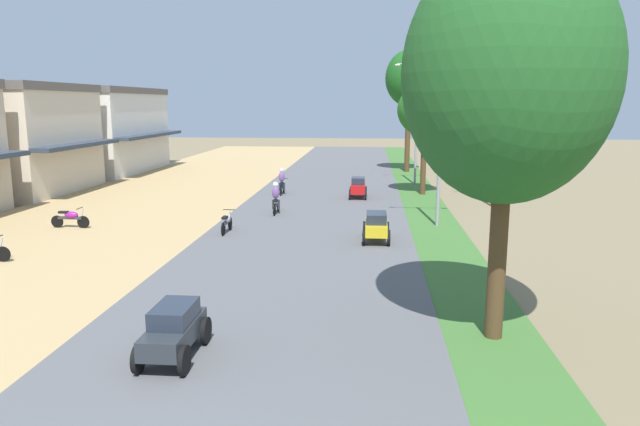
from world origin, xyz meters
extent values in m
cube|color=beige|center=(-20.00, 29.54, 3.20)|extent=(7.61, 9.07, 6.40)
cube|color=#2D3847|center=(-15.60, 29.54, 3.08)|extent=(1.20, 9.07, 0.25)
cube|color=#59514C|center=(-20.00, 29.54, 6.65)|extent=(7.81, 9.27, 0.50)
cube|color=silver|center=(-20.00, 40.95, 3.20)|extent=(8.17, 11.80, 6.40)
cube|color=#2D3847|center=(-15.32, 40.95, 3.08)|extent=(1.20, 11.80, 0.25)
cube|color=#59514C|center=(-20.00, 40.95, 6.65)|extent=(8.37, 12.00, 0.50)
cylinder|color=black|center=(-10.44, 13.46, 0.34)|extent=(0.56, 0.06, 0.56)
cylinder|color=#A5A8AD|center=(-10.50, 13.46, 0.61)|extent=(0.26, 0.05, 0.68)
cylinder|color=black|center=(-10.33, 19.21, 0.34)|extent=(0.56, 0.06, 0.56)
cylinder|color=black|center=(-11.57, 19.21, 0.34)|extent=(0.56, 0.06, 0.56)
cube|color=#333338|center=(-10.95, 19.21, 0.52)|extent=(1.12, 0.12, 0.12)
ellipsoid|color=#8C1E8C|center=(-10.87, 19.21, 0.66)|extent=(0.64, 0.28, 0.32)
cube|color=black|center=(-11.23, 19.21, 0.78)|extent=(0.44, 0.20, 0.10)
cylinder|color=#A5A8AD|center=(-10.39, 19.21, 0.61)|extent=(0.26, 0.05, 0.68)
cylinder|color=black|center=(-10.45, 19.21, 0.98)|extent=(0.04, 0.54, 0.04)
cylinder|color=#4C351E|center=(5.72, 8.02, 2.38)|extent=(0.43, 0.43, 4.63)
ellipsoid|color=#1F5321|center=(5.72, 8.02, 6.31)|extent=(4.79, 4.79, 5.89)
cylinder|color=#4C351E|center=(5.95, 30.69, 2.23)|extent=(0.34, 0.34, 4.33)
ellipsoid|color=#21631D|center=(5.95, 30.69, 5.27)|extent=(3.38, 3.38, 3.19)
cylinder|color=#4C351E|center=(5.69, 42.87, 3.24)|extent=(0.43, 0.43, 6.36)
ellipsoid|color=#19541A|center=(5.69, 42.87, 7.66)|extent=(3.84, 3.84, 4.51)
cylinder|color=gray|center=(5.80, 21.14, 3.88)|extent=(0.16, 0.16, 7.64)
cylinder|color=gray|center=(5.10, 21.14, 7.55)|extent=(1.40, 0.08, 0.08)
ellipsoid|color=silver|center=(4.40, 21.14, 7.48)|extent=(0.36, 0.20, 0.14)
cylinder|color=gray|center=(6.50, 21.14, 7.55)|extent=(1.40, 0.08, 0.08)
ellipsoid|color=silver|center=(7.20, 21.14, 7.48)|extent=(0.36, 0.20, 0.14)
cylinder|color=gray|center=(5.80, 35.22, 4.25)|extent=(0.16, 0.16, 8.37)
cylinder|color=gray|center=(5.10, 35.22, 8.28)|extent=(1.40, 0.08, 0.08)
ellipsoid|color=silver|center=(4.40, 35.22, 8.21)|extent=(0.36, 0.20, 0.14)
cylinder|color=gray|center=(6.50, 35.22, 8.28)|extent=(1.40, 0.08, 0.08)
ellipsoid|color=silver|center=(7.20, 35.22, 8.21)|extent=(0.36, 0.20, 0.14)
cylinder|color=brown|center=(9.50, 27.02, 4.50)|extent=(0.20, 0.20, 9.00)
cube|color=#473323|center=(9.50, 27.02, 8.50)|extent=(1.80, 0.10, 0.10)
cube|color=#282D33|center=(-1.63, 6.15, 0.65)|extent=(0.88, 2.25, 0.44)
cube|color=#232B38|center=(-1.63, 6.25, 1.07)|extent=(0.81, 1.30, 0.40)
cylinder|color=black|center=(-2.13, 6.96, 0.40)|extent=(0.11, 0.64, 0.64)
cylinder|color=black|center=(-1.14, 6.96, 0.40)|extent=(0.11, 0.64, 0.64)
cylinder|color=black|center=(-2.13, 5.34, 0.40)|extent=(0.11, 0.64, 0.64)
cylinder|color=black|center=(-1.14, 5.34, 0.40)|extent=(0.11, 0.64, 0.64)
cube|color=gold|center=(2.95, 17.79, 0.65)|extent=(0.88, 2.25, 0.44)
cube|color=#232B38|center=(2.95, 17.69, 1.07)|extent=(0.81, 1.30, 0.40)
cylinder|color=black|center=(3.44, 16.98, 0.40)|extent=(0.11, 0.64, 0.64)
cylinder|color=black|center=(2.45, 16.98, 0.40)|extent=(0.11, 0.64, 0.64)
cylinder|color=black|center=(3.44, 18.60, 0.40)|extent=(0.11, 0.64, 0.64)
cylinder|color=black|center=(2.45, 18.60, 0.40)|extent=(0.11, 0.64, 0.64)
cube|color=red|center=(1.96, 28.78, 0.66)|extent=(0.84, 1.95, 0.50)
cube|color=#232B38|center=(1.96, 28.83, 1.11)|extent=(0.77, 1.10, 0.40)
cylinder|color=black|center=(2.43, 28.08, 0.38)|extent=(0.10, 0.60, 0.60)
cylinder|color=black|center=(1.49, 28.08, 0.38)|extent=(0.10, 0.60, 0.60)
cylinder|color=black|center=(2.43, 29.48, 0.38)|extent=(0.10, 0.60, 0.60)
cylinder|color=black|center=(1.49, 29.48, 0.38)|extent=(0.10, 0.60, 0.60)
cylinder|color=black|center=(-3.58, 19.43, 0.36)|extent=(0.06, 0.56, 0.56)
cylinder|color=black|center=(-3.58, 18.19, 0.36)|extent=(0.06, 0.56, 0.56)
cube|color=#333338|center=(-3.58, 18.81, 0.54)|extent=(0.12, 1.12, 0.12)
ellipsoid|color=silver|center=(-3.58, 18.89, 0.68)|extent=(0.28, 0.64, 0.32)
cube|color=black|center=(-3.58, 18.53, 0.80)|extent=(0.20, 0.44, 0.10)
cylinder|color=#A5A8AD|center=(-3.58, 19.37, 0.63)|extent=(0.05, 0.26, 0.68)
cylinder|color=black|center=(-3.58, 19.31, 1.00)|extent=(0.54, 0.04, 0.04)
cylinder|color=black|center=(-2.12, 24.03, 0.36)|extent=(0.06, 0.56, 0.56)
cylinder|color=black|center=(-2.12, 22.79, 0.36)|extent=(0.06, 0.56, 0.56)
cube|color=#333338|center=(-2.12, 23.41, 0.54)|extent=(0.12, 1.12, 0.12)
ellipsoid|color=silver|center=(-2.12, 23.49, 0.68)|extent=(0.28, 0.64, 0.32)
cube|color=black|center=(-2.12, 23.13, 0.80)|extent=(0.20, 0.44, 0.10)
cylinder|color=#A5A8AD|center=(-2.12, 23.97, 0.63)|extent=(0.05, 0.26, 0.68)
cylinder|color=black|center=(-2.12, 23.91, 1.00)|extent=(0.54, 0.04, 0.04)
ellipsoid|color=#724C8C|center=(-2.12, 23.21, 1.20)|extent=(0.36, 0.28, 0.64)
sphere|color=white|center=(-2.12, 23.25, 1.60)|extent=(0.28, 0.28, 0.28)
cylinder|color=#2D2D38|center=(-2.26, 23.31, 0.56)|extent=(0.12, 0.12, 0.48)
cylinder|color=#2D2D38|center=(-1.98, 23.31, 0.56)|extent=(0.12, 0.12, 0.48)
cylinder|color=black|center=(-2.78, 30.46, 0.36)|extent=(0.06, 0.56, 0.56)
cylinder|color=black|center=(-2.78, 29.22, 0.36)|extent=(0.06, 0.56, 0.56)
cube|color=#333338|center=(-2.78, 29.84, 0.54)|extent=(0.12, 1.12, 0.12)
ellipsoid|color=#1E4CA5|center=(-2.78, 29.92, 0.68)|extent=(0.28, 0.64, 0.32)
cube|color=black|center=(-2.78, 29.56, 0.80)|extent=(0.20, 0.44, 0.10)
cylinder|color=#A5A8AD|center=(-2.78, 30.40, 0.63)|extent=(0.05, 0.26, 0.68)
cylinder|color=black|center=(-2.78, 30.34, 1.00)|extent=(0.54, 0.04, 0.04)
ellipsoid|color=#724C8C|center=(-2.78, 29.64, 1.20)|extent=(0.36, 0.28, 0.64)
sphere|color=white|center=(-2.78, 29.68, 1.60)|extent=(0.28, 0.28, 0.28)
cylinder|color=#2D2D38|center=(-2.92, 29.74, 0.56)|extent=(0.12, 0.12, 0.48)
cylinder|color=#2D2D38|center=(-2.64, 29.74, 0.56)|extent=(0.12, 0.12, 0.48)
camera|label=1|loc=(2.66, -5.69, 5.67)|focal=32.64mm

